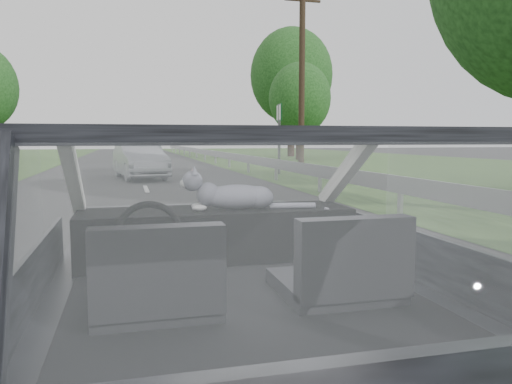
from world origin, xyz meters
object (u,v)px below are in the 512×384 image
highway_sign (279,139)px  cat (237,195)px  subject_car (239,284)px  other_car (140,160)px  utility_pole (302,77)px

highway_sign → cat: bearing=-99.8°
subject_car → other_car: size_ratio=1.01×
subject_car → utility_pole: utility_pole is taller
subject_car → other_car: (-0.06, 15.92, -0.07)m
subject_car → utility_pole: 21.25m
cat → utility_pole: 20.62m
cat → other_car: 15.35m
subject_car → highway_sign: bearing=72.2°
other_car → utility_pole: utility_pole is taller
subject_car → utility_pole: size_ratio=0.47×
other_car → highway_sign: (5.45, 0.89, 0.74)m
utility_pole → other_car: bearing=-153.3°
subject_car → highway_sign: 17.67m
other_car → subject_car: bearing=-98.7°
highway_sign → utility_pole: size_ratio=0.33×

